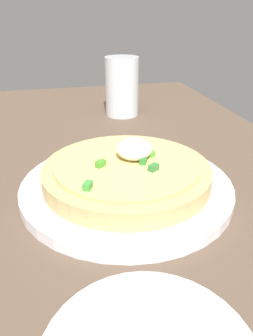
% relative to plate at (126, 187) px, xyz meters
% --- Properties ---
extents(dining_table, '(1.20, 0.90, 0.03)m').
position_rel_plate_xyz_m(dining_table, '(0.03, 0.13, -0.02)').
color(dining_table, brown).
rests_on(dining_table, ground).
extents(plate, '(0.28, 0.28, 0.02)m').
position_rel_plate_xyz_m(plate, '(0.00, 0.00, 0.00)').
color(plate, white).
rests_on(plate, dining_table).
extents(pizza, '(0.22, 0.22, 0.06)m').
position_rel_plate_xyz_m(pizza, '(0.00, -0.00, 0.02)').
color(pizza, tan).
rests_on(pizza, plate).
extents(cup_far, '(0.07, 0.07, 0.13)m').
position_rel_plate_xyz_m(cup_far, '(0.34, -0.07, 0.05)').
color(cup_far, silver).
rests_on(cup_far, dining_table).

